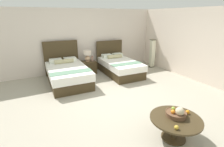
% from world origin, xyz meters
% --- Properties ---
extents(ground_plane, '(10.08, 9.81, 0.02)m').
position_xyz_m(ground_plane, '(0.00, 0.00, -0.01)').
color(ground_plane, '#A69D8B').
extents(wall_back, '(10.08, 0.12, 2.55)m').
position_xyz_m(wall_back, '(0.00, 3.11, 1.28)').
color(wall_back, beige).
rests_on(wall_back, ground).
extents(wall_side_right, '(0.12, 5.41, 2.55)m').
position_xyz_m(wall_side_right, '(3.24, 0.40, 1.28)').
color(wall_side_right, beige).
rests_on(wall_side_right, ground).
extents(bed_near_window, '(1.37, 2.24, 1.35)m').
position_xyz_m(bed_near_window, '(-1.05, 1.92, 0.33)').
color(bed_near_window, '#3D301A').
rests_on(bed_near_window, ground).
extents(bed_near_corner, '(1.26, 2.13, 1.24)m').
position_xyz_m(bed_near_corner, '(1.05, 1.92, 0.32)').
color(bed_near_corner, '#3D301A').
rests_on(bed_near_corner, ground).
extents(nightstand, '(0.60, 0.46, 0.53)m').
position_xyz_m(nightstand, '(-0.08, 2.49, 0.26)').
color(nightstand, '#3D301A').
rests_on(nightstand, ground).
extents(table_lamp, '(0.31, 0.31, 0.44)m').
position_xyz_m(table_lamp, '(-0.08, 2.51, 0.79)').
color(table_lamp, '#D6A982').
rests_on(table_lamp, nightstand).
extents(vase, '(0.09, 0.09, 0.21)m').
position_xyz_m(vase, '(0.10, 2.45, 0.63)').
color(vase, '#947163').
rests_on(vase, nightstand).
extents(coffee_table, '(0.96, 0.96, 0.45)m').
position_xyz_m(coffee_table, '(0.09, -1.97, 0.36)').
color(coffee_table, '#3D301A').
rests_on(coffee_table, ground).
extents(fruit_bowl, '(0.39, 0.39, 0.23)m').
position_xyz_m(fruit_bowl, '(0.14, -1.93, 0.53)').
color(fruit_bowl, brown).
rests_on(fruit_bowl, coffee_table).
extents(loose_apple, '(0.08, 0.08, 0.08)m').
position_xyz_m(loose_apple, '(-0.16, -2.22, 0.49)').
color(loose_apple, gold).
rests_on(loose_apple, coffee_table).
extents(loose_orange, '(0.08, 0.08, 0.08)m').
position_xyz_m(loose_orange, '(0.40, -1.97, 0.49)').
color(loose_orange, orange).
rests_on(loose_orange, coffee_table).
extents(floor_lamp_corner, '(0.22, 0.22, 1.27)m').
position_xyz_m(floor_lamp_corner, '(2.88, 2.11, 0.63)').
color(floor_lamp_corner, '#302C1C').
rests_on(floor_lamp_corner, ground).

